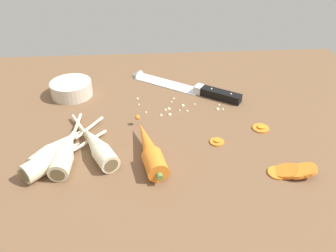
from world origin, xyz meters
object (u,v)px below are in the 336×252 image
at_px(parsnip_front, 66,151).
at_px(carrot_slice_stray_mid, 217,141).
at_px(parsnip_back, 59,148).
at_px(parsnip_mid_right, 97,146).
at_px(parsnip_mid_left, 54,158).
at_px(carrot_slice_stack, 292,171).
at_px(prep_bowl, 71,88).
at_px(chefs_knife, 180,86).
at_px(carrot_slice_stray_near, 261,128).
at_px(whole_carrot, 149,149).

xyz_separation_m(parsnip_front, carrot_slice_stray_mid, (0.32, 0.03, -0.02)).
relative_size(parsnip_back, carrot_slice_stray_mid, 6.24).
bearing_deg(carrot_slice_stray_mid, parsnip_front, -174.22).
height_order(parsnip_mid_right, carrot_slice_stray_mid, parsnip_mid_right).
xyz_separation_m(parsnip_front, parsnip_back, (-0.02, 0.01, 0.00)).
height_order(parsnip_mid_left, carrot_slice_stack, parsnip_mid_left).
bearing_deg(parsnip_mid_right, prep_bowl, 109.70).
bearing_deg(carrot_slice_stray_mid, chefs_knife, 101.90).
bearing_deg(chefs_knife, prep_bowl, -175.77).
distance_m(parsnip_mid_right, carrot_slice_stray_mid, 0.26).
height_order(chefs_knife, parsnip_front, parsnip_front).
height_order(parsnip_mid_left, carrot_slice_stray_mid, parsnip_mid_left).
xyz_separation_m(carrot_slice_stray_mid, prep_bowl, (-0.35, 0.24, 0.02)).
relative_size(parsnip_front, parsnip_mid_left, 1.37).
height_order(carrot_slice_stack, prep_bowl, prep_bowl).
relative_size(chefs_knife, parsnip_mid_right, 1.42).
bearing_deg(chefs_knife, carrot_slice_stray_mid, -78.10).
relative_size(parsnip_front, carrot_slice_stack, 2.48).
bearing_deg(prep_bowl, parsnip_mid_right, -70.30).
xyz_separation_m(parsnip_mid_right, parsnip_back, (-0.08, -0.00, 0.00)).
bearing_deg(carrot_slice_stray_near, parsnip_mid_right, -170.08).
xyz_separation_m(parsnip_mid_right, prep_bowl, (-0.09, 0.26, 0.00)).
xyz_separation_m(parsnip_back, carrot_slice_stray_near, (0.45, 0.07, -0.02)).
distance_m(carrot_slice_stack, prep_bowl, 0.60).
bearing_deg(chefs_knife, parsnip_front, -131.97).
bearing_deg(whole_carrot, parsnip_mid_left, -175.07).
bearing_deg(parsnip_mid_right, carrot_slice_stack, -13.85).
xyz_separation_m(chefs_knife, carrot_slice_stray_near, (0.17, -0.22, -0.00)).
bearing_deg(parsnip_mid_left, chefs_knife, 48.02).
relative_size(parsnip_mid_left, carrot_slice_stray_mid, 5.27).
bearing_deg(carrot_slice_stack, parsnip_mid_left, 172.79).
relative_size(parsnip_back, carrot_slice_stray_near, 5.09).
distance_m(parsnip_mid_left, parsnip_mid_right, 0.09).
distance_m(whole_carrot, parsnip_mid_right, 0.11).
relative_size(whole_carrot, parsnip_front, 0.97).
bearing_deg(carrot_slice_stray_mid, parsnip_mid_right, -175.81).
distance_m(chefs_knife, whole_carrot, 0.32).
bearing_deg(parsnip_mid_left, carrot_slice_stray_near, 12.57).
bearing_deg(parsnip_mid_right, chefs_knife, 54.04).
xyz_separation_m(parsnip_back, prep_bowl, (-0.02, 0.26, 0.00)).
xyz_separation_m(parsnip_front, carrot_slice_stray_near, (0.43, 0.08, -0.02)).
bearing_deg(parsnip_front, prep_bowl, 96.66).
xyz_separation_m(parsnip_front, carrot_slice_stack, (0.45, -0.08, -0.01)).
height_order(whole_carrot, prep_bowl, whole_carrot).
distance_m(parsnip_back, carrot_slice_stray_mid, 0.34).
xyz_separation_m(whole_carrot, parsnip_mid_left, (-0.19, -0.02, -0.00)).
distance_m(carrot_slice_stack, carrot_slice_stray_mid, 0.17).
bearing_deg(parsnip_mid_left, carrot_slice_stack, -7.21).
bearing_deg(parsnip_mid_right, whole_carrot, -10.17).
height_order(parsnip_mid_right, parsnip_back, same).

